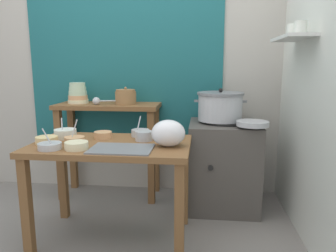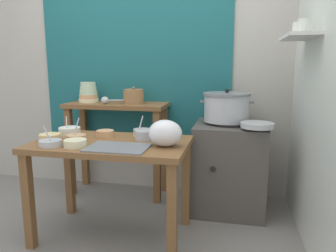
{
  "view_description": "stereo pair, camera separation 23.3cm",
  "coord_description": "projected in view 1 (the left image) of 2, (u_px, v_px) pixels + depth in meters",
  "views": [
    {
      "loc": [
        0.61,
        -2.08,
        1.25
      ],
      "look_at": [
        0.37,
        0.2,
        0.82
      ],
      "focal_mm": 34.29,
      "sensor_mm": 36.0,
      "label": 1
    },
    {
      "loc": [
        0.84,
        -2.04,
        1.25
      ],
      "look_at": [
        0.37,
        0.2,
        0.82
      ],
      "focal_mm": 34.29,
      "sensor_mm": 36.0,
      "label": 2
    }
  ],
  "objects": [
    {
      "name": "clay_pot",
      "position": [
        126.0,
        97.0,
        2.97
      ],
      "size": [
        0.19,
        0.19,
        0.16
      ],
      "color": "olive",
      "rests_on": "back_shelf_table"
    },
    {
      "name": "ladle",
      "position": [
        98.0,
        101.0,
        2.92
      ],
      "size": [
        0.3,
        0.1,
        0.07
      ],
      "color": "#B7BABF",
      "rests_on": "back_shelf_table"
    },
    {
      "name": "wide_pan",
      "position": [
        253.0,
        123.0,
        2.54
      ],
      "size": [
        0.25,
        0.25,
        0.04
      ],
      "primitive_type": "cylinder",
      "color": "#B7BABF",
      "rests_on": "stove_block"
    },
    {
      "name": "prep_bowl_7",
      "position": [
        50.0,
        146.0,
        2.07
      ],
      "size": [
        0.15,
        0.15,
        0.14
      ],
      "color": "#B7BABF",
      "rests_on": "prep_table"
    },
    {
      "name": "prep_bowl_0",
      "position": [
        76.0,
        145.0,
        2.07
      ],
      "size": [
        0.15,
        0.15,
        0.05
      ],
      "color": "beige",
      "rests_on": "prep_table"
    },
    {
      "name": "ground_plane",
      "position": [
        115.0,
        241.0,
        2.33
      ],
      "size": [
        9.0,
        9.0,
        0.0
      ],
      "primitive_type": "plane",
      "color": "gray"
    },
    {
      "name": "wall_right",
      "position": [
        322.0,
        58.0,
        2.14
      ],
      "size": [
        0.3,
        3.2,
        2.6
      ],
      "color": "silver",
      "rests_on": "ground"
    },
    {
      "name": "prep_bowl_2",
      "position": [
        65.0,
        133.0,
        2.38
      ],
      "size": [
        0.16,
        0.16,
        0.15
      ],
      "color": "silver",
      "rests_on": "prep_table"
    },
    {
      "name": "prep_bowl_5",
      "position": [
        75.0,
        139.0,
        2.24
      ],
      "size": [
        0.14,
        0.14,
        0.16
      ],
      "color": "tan",
      "rests_on": "prep_table"
    },
    {
      "name": "stove_block",
      "position": [
        223.0,
        165.0,
        2.86
      ],
      "size": [
        0.6,
        0.61,
        0.78
      ],
      "color": "#4C4742",
      "rests_on": "ground"
    },
    {
      "name": "prep_bowl_1",
      "position": [
        47.0,
        140.0,
        2.21
      ],
      "size": [
        0.15,
        0.15,
        0.05
      ],
      "color": "#E5C684",
      "rests_on": "prep_table"
    },
    {
      "name": "steamer_pot",
      "position": [
        220.0,
        106.0,
        2.78
      ],
      "size": [
        0.45,
        0.4,
        0.28
      ],
      "color": "#B7BABF",
      "rests_on": "stove_block"
    },
    {
      "name": "plastic_bag",
      "position": [
        168.0,
        133.0,
        2.13
      ],
      "size": [
        0.23,
        0.19,
        0.18
      ],
      "primitive_type": "ellipsoid",
      "color": "white",
      "rests_on": "prep_table"
    },
    {
      "name": "prep_table",
      "position": [
        112.0,
        158.0,
        2.26
      ],
      "size": [
        1.1,
        0.66,
        0.72
      ],
      "color": "brown",
      "rests_on": "ground"
    },
    {
      "name": "prep_bowl_4",
      "position": [
        103.0,
        135.0,
        2.38
      ],
      "size": [
        0.13,
        0.13,
        0.05
      ],
      "color": "tan",
      "rests_on": "prep_table"
    },
    {
      "name": "prep_bowl_8",
      "position": [
        144.0,
        135.0,
        2.31
      ],
      "size": [
        0.12,
        0.12,
        0.07
      ],
      "color": "#B7BABF",
      "rests_on": "prep_table"
    },
    {
      "name": "prep_bowl_3",
      "position": [
        165.0,
        133.0,
        2.41
      ],
      "size": [
        0.18,
        0.18,
        0.06
      ],
      "color": "#B7BABF",
      "rests_on": "prep_table"
    },
    {
      "name": "prep_bowl_6",
      "position": [
        140.0,
        133.0,
        2.45
      ],
      "size": [
        0.14,
        0.14,
        0.15
      ],
      "color": "#B7BABF",
      "rests_on": "prep_table"
    },
    {
      "name": "serving_tray",
      "position": [
        121.0,
        149.0,
        2.06
      ],
      "size": [
        0.4,
        0.28,
        0.01
      ],
      "primitive_type": "cube",
      "color": "slate",
      "rests_on": "prep_table"
    },
    {
      "name": "back_shelf_table",
      "position": [
        109.0,
        127.0,
        3.04
      ],
      "size": [
        0.96,
        0.4,
        0.9
      ],
      "color": "brown",
      "rests_on": "ground"
    },
    {
      "name": "wall_back",
      "position": [
        149.0,
        60.0,
        3.15
      ],
      "size": [
        4.4,
        0.12,
        2.6
      ],
      "color": "#B2ADA3",
      "rests_on": "ground"
    },
    {
      "name": "bowl_stack_enamel",
      "position": [
        78.0,
        94.0,
        3.04
      ],
      "size": [
        0.19,
        0.19,
        0.2
      ],
      "color": "beige",
      "rests_on": "back_shelf_table"
    }
  ]
}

